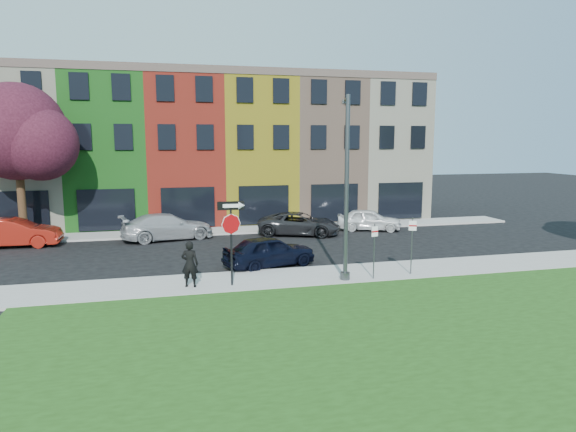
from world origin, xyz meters
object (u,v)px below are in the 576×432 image
object	(u,v)px
man	(190,264)
sedan_near	(269,251)
street_lamp	(346,188)
stop_sign	(231,226)

from	to	relation	value
man	sedan_near	xyz separation A→B (m)	(3.78, 2.86, -0.30)
man	street_lamp	distance (m)	6.96
stop_sign	man	xyz separation A→B (m)	(-1.62, 0.19, -1.46)
stop_sign	man	distance (m)	2.19
stop_sign	street_lamp	world-z (taller)	street_lamp
street_lamp	man	bearing A→B (deg)	-165.33
stop_sign	man	world-z (taller)	stop_sign
sedan_near	stop_sign	bearing A→B (deg)	127.83
stop_sign	street_lamp	bearing A→B (deg)	2.56
man	sedan_near	size ratio (longest dim) A/B	0.40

